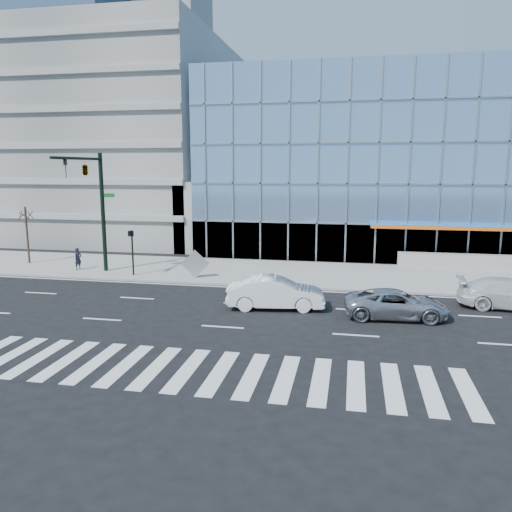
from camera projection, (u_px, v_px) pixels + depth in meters
The scene contains 15 objects.
ground at pixel (242, 304), 26.74m from camera, with size 160.00×160.00×0.00m, color black.
sidewalk at pixel (267, 272), 34.46m from camera, with size 120.00×8.00×0.15m, color gray.
theatre_building at pixel (443, 164), 47.89m from camera, with size 42.00×26.00×15.00m, color #7FA7D4.
parking_garage at pixel (114, 141), 53.86m from camera, with size 24.00×24.00×20.00m, color gray.
ramp_block at pixel (220, 215), 44.73m from camera, with size 6.00×8.00×6.00m, color gray.
tower_far_mid at pixel (16, 44), 94.20m from camera, with size 13.00×13.00×60.00m, color slate.
tower_backdrop at pixel (169, 78), 95.77m from camera, with size 14.00×14.00×48.00m, color gray.
traffic_signal at pixel (90, 184), 32.14m from camera, with size 1.14×5.74×8.00m.
ped_signal_post at pixel (132, 246), 32.74m from camera, with size 0.30×0.33×3.00m.
street_tree_near at pixel (26, 214), 36.71m from camera, with size 1.10×1.10×4.23m.
silver_suv at pixel (396, 304), 24.16m from camera, with size 2.29×4.96×1.38m, color #BCBDC1.
white_suv at pixel (512, 294), 25.72m from camera, with size 2.17×5.33×1.55m, color silver.
white_sedan at pixel (276, 293), 25.75m from camera, with size 1.75×5.01×1.65m, color white.
pedestrian at pixel (78, 259), 34.78m from camera, with size 0.56×0.37×1.54m, color black.
tilted_panel at pixel (195, 264), 32.17m from camera, with size 1.30×0.06×1.30m, color #979797.
Camera 1 is at (5.71, -25.24, 7.25)m, focal length 35.00 mm.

